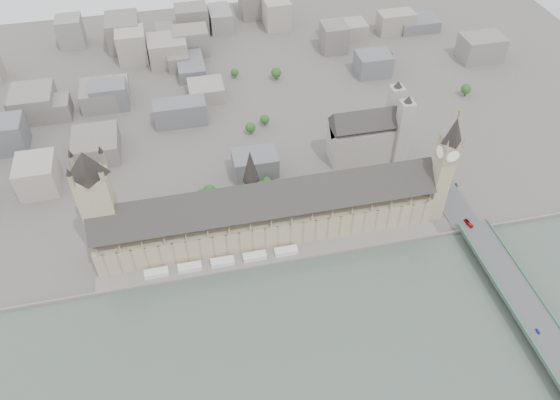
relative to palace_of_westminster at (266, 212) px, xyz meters
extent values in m
plane|color=#595651|center=(0.00, -19.70, -22.71)|extent=(900.00, 900.00, 0.00)
cube|color=slate|center=(0.00, -34.70, -21.21)|extent=(600.00, 1.50, 3.00)
cube|color=slate|center=(0.00, -27.20, -21.71)|extent=(270.00, 15.00, 2.00)
cube|color=white|center=(-90.00, -26.70, -18.71)|extent=(18.00, 7.00, 4.00)
cube|color=white|center=(-65.00, -26.70, -18.71)|extent=(18.00, 7.00, 4.00)
cube|color=white|center=(-40.00, -26.70, -18.71)|extent=(18.00, 7.00, 4.00)
cube|color=white|center=(-15.00, -26.70, -18.71)|extent=(18.00, 7.00, 4.00)
cube|color=white|center=(10.00, -26.70, -18.71)|extent=(18.00, 7.00, 4.00)
cube|color=tan|center=(0.00, 0.30, -10.21)|extent=(265.00, 40.00, 25.00)
cube|color=#302E2B|center=(0.00, 0.30, 12.37)|extent=(265.00, 40.73, 40.73)
cube|color=tan|center=(138.00, -11.70, 8.29)|extent=(12.00, 12.00, 62.00)
cube|color=#83775A|center=(138.00, -11.70, 47.29)|extent=(14.00, 14.00, 16.00)
cylinder|color=white|center=(145.20, -11.70, 47.29)|extent=(0.60, 10.00, 10.00)
cylinder|color=white|center=(130.80, -11.70, 47.29)|extent=(0.60, 10.00, 10.00)
cylinder|color=white|center=(138.00, -4.50, 47.29)|extent=(10.00, 0.60, 10.00)
cylinder|color=white|center=(138.00, -18.90, 47.29)|extent=(10.00, 0.60, 10.00)
cone|color=black|center=(138.00, -11.70, 66.29)|extent=(17.00, 17.00, 22.00)
cylinder|color=gold|center=(138.00, -11.70, 80.29)|extent=(1.00, 1.00, 6.00)
sphere|color=gold|center=(138.00, -11.70, 83.79)|extent=(2.00, 2.00, 2.00)
cone|color=#83775A|center=(144.50, -5.20, 59.29)|extent=(2.40, 2.40, 8.00)
cone|color=#83775A|center=(131.50, -5.20, 59.29)|extent=(2.40, 2.40, 8.00)
cone|color=#83775A|center=(144.50, -18.20, 59.29)|extent=(2.40, 2.40, 8.00)
cone|color=#83775A|center=(131.50, -18.20, 59.29)|extent=(2.40, 2.40, 8.00)
cube|color=tan|center=(-122.00, 6.30, 17.29)|extent=(23.00, 23.00, 80.00)
cone|color=black|center=(-122.00, 6.30, 67.29)|extent=(30.00, 30.00, 20.00)
cylinder|color=#83775A|center=(-10.00, 6.30, 20.29)|extent=(12.00, 12.00, 20.00)
cone|color=black|center=(-10.00, 6.30, 44.29)|extent=(13.00, 13.00, 28.00)
cube|color=#474749|center=(162.00, -107.20, -17.58)|extent=(25.00, 325.00, 10.25)
cube|color=gray|center=(105.00, 75.30, -5.71)|extent=(60.00, 28.00, 34.00)
cube|color=#302E2B|center=(105.00, 75.30, 16.29)|extent=(60.00, 28.28, 28.28)
cube|color=gray|center=(137.00, 87.30, 9.29)|extent=(12.00, 12.00, 64.00)
cube|color=gray|center=(137.00, 63.30, 9.29)|extent=(12.00, 12.00, 64.00)
imported|color=red|center=(157.08, -36.18, -11.11)|extent=(4.10, 9.89, 2.69)
imported|color=#182F9D|center=(157.33, -137.48, -11.76)|extent=(1.69, 4.09, 1.39)
imported|color=gray|center=(168.56, 8.36, -11.78)|extent=(2.39, 4.85, 1.36)
camera|label=1|loc=(-54.48, -295.74, 305.19)|focal=35.00mm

